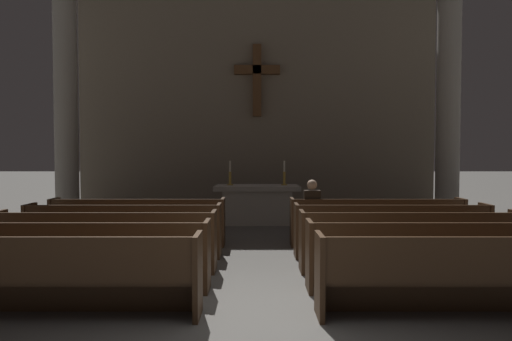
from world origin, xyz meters
The scene contains 18 objects.
ground_plane centered at (0.00, 0.00, 0.00)m, with size 80.00×80.00×0.00m, color #66635E.
pew_left_row_1 centered at (-2.37, -0.04, 0.48)m, with size 3.42×0.50×0.95m.
pew_left_row_2 centered at (-2.37, 0.98, 0.48)m, with size 3.42×0.50×0.95m.
pew_left_row_3 centered at (-2.37, 2.00, 0.48)m, with size 3.42×0.50×0.95m.
pew_left_row_4 centered at (-2.37, 3.02, 0.48)m, with size 3.42×0.50×0.95m.
pew_left_row_5 centered at (-2.37, 4.04, 0.48)m, with size 3.42×0.50×0.95m.
pew_right_row_1 centered at (2.37, -0.04, 0.48)m, with size 3.42×0.50×0.95m.
pew_right_row_2 centered at (2.37, 0.98, 0.48)m, with size 3.42×0.50×0.95m.
pew_right_row_3 centered at (2.37, 2.00, 0.48)m, with size 3.42×0.50×0.95m.
pew_right_row_4 centered at (2.37, 3.02, 0.48)m, with size 3.42×0.50×0.95m.
pew_right_row_5 centered at (2.37, 4.04, 0.48)m, with size 3.42×0.50×0.95m.
column_left_second centered at (-4.91, 6.89, 3.01)m, with size 0.88×0.88×6.18m.
column_right_second centered at (4.91, 6.89, 3.01)m, with size 0.88×0.88×6.18m.
altar centered at (0.00, 6.89, 0.53)m, with size 2.20×0.90×1.01m.
candlestick_left centered at (-0.70, 6.89, 1.21)m, with size 0.16×0.16×0.63m.
candlestick_right centered at (0.70, 6.89, 1.21)m, with size 0.16×0.16×0.63m.
apse_with_cross centered at (0.00, 9.18, 3.64)m, with size 10.76×0.51×7.26m.
lone_worshipper centered at (1.08, 4.08, 0.69)m, with size 0.32×0.43×1.32m.
Camera 1 is at (-0.03, -5.29, 1.87)m, focal length 33.21 mm.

